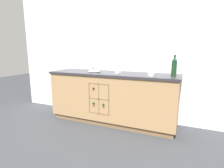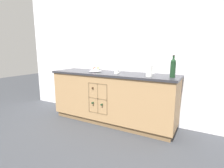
% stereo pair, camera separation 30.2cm
% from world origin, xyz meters
% --- Properties ---
extents(ground_plane, '(14.00, 14.00, 0.00)m').
position_xyz_m(ground_plane, '(0.00, 0.00, 0.00)').
color(ground_plane, '#383A3F').
extents(back_wall, '(4.60, 0.06, 2.55)m').
position_xyz_m(back_wall, '(0.00, 0.35, 1.27)').
color(back_wall, white).
rests_on(back_wall, ground_plane).
extents(kitchen_island, '(2.24, 0.62, 0.89)m').
position_xyz_m(kitchen_island, '(-0.00, -0.00, 0.45)').
color(kitchen_island, brown).
rests_on(kitchen_island, ground_plane).
extents(fruit_bowl, '(0.25, 0.25, 0.08)m').
position_xyz_m(fruit_bowl, '(-0.34, 0.01, 0.93)').
color(fruit_bowl, silver).
rests_on(fruit_bowl, kitchen_island).
extents(white_pitcher, '(0.15, 0.10, 0.17)m').
position_xyz_m(white_pitcher, '(0.69, -0.12, 0.97)').
color(white_pitcher, white).
rests_on(white_pitcher, kitchen_island).
extents(ceramic_mug, '(0.11, 0.07, 0.09)m').
position_xyz_m(ceramic_mug, '(0.12, -0.07, 0.93)').
color(ceramic_mug, white).
rests_on(ceramic_mug, kitchen_island).
extents(standing_wine_bottle, '(0.08, 0.08, 0.31)m').
position_xyz_m(standing_wine_bottle, '(1.00, -0.03, 1.03)').
color(standing_wine_bottle, '#19381E').
rests_on(standing_wine_bottle, kitchen_island).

